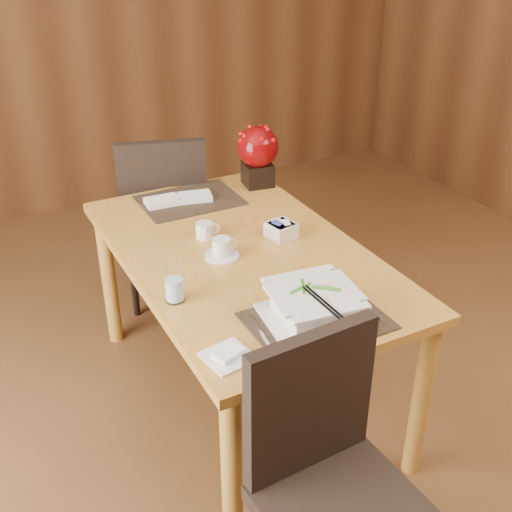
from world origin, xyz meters
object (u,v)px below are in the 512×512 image
soup_setting (314,307)px  near_chair (330,471)px  creamer_jug (204,231)px  bread_plate (228,357)px  sugar_caddy (281,230)px  far_chair (164,212)px  berry_decor (258,152)px  water_glass (174,281)px  coffee_cup (222,249)px  dining_table (243,272)px

soup_setting → near_chair: 0.52m
creamer_jug → near_chair: near_chair is taller
bread_plate → near_chair: near_chair is taller
sugar_caddy → far_chair: (-0.21, 0.86, -0.23)m
soup_setting → berry_decor: 1.19m
water_glass → near_chair: near_chair is taller
far_chair → soup_setting: bearing=106.7°
soup_setting → sugar_caddy: size_ratio=3.24×
bread_plate → sugar_caddy: bearing=49.0°
sugar_caddy → bread_plate: size_ratio=0.75×
soup_setting → berry_decor: (0.39, 1.12, 0.11)m
water_glass → near_chair: (0.18, -0.74, -0.30)m
coffee_cup → near_chair: bearing=-96.1°
coffee_cup → bread_plate: bearing=-113.2°
water_glass → bread_plate: 0.39m
water_glass → far_chair: bearing=72.2°
water_glass → berry_decor: bearing=46.6°
creamer_jug → near_chair: (-0.11, -1.13, -0.25)m
creamer_jug → soup_setting: bearing=-70.0°
dining_table → creamer_jug: creamer_jug is taller
far_chair → dining_table: bearing=107.7°
soup_setting → bread_plate: soup_setting is taller
sugar_caddy → far_chair: far_chair is taller
dining_table → water_glass: 0.46m
dining_table → far_chair: size_ratio=1.54×
dining_table → soup_setting: soup_setting is taller
berry_decor → far_chair: size_ratio=0.30×
creamer_jug → bread_plate: creamer_jug is taller
berry_decor → bread_plate: bearing=-121.6°
berry_decor → soup_setting: bearing=-109.0°
coffee_cup → soup_setting: bearing=-82.1°
water_glass → far_chair: size_ratio=0.16×
bread_plate → far_chair: size_ratio=0.14×
soup_setting → coffee_cup: 0.56m
dining_table → far_chair: 0.90m
dining_table → soup_setting: bearing=-91.7°
far_chair → bread_plate: bearing=94.2°
water_glass → bread_plate: bearing=-86.2°
berry_decor → far_chair: (-0.39, 0.32, -0.37)m
creamer_jug → berry_decor: (0.46, 0.40, 0.13)m
water_glass → bread_plate: water_glass is taller
dining_table → sugar_caddy: (0.20, 0.04, 0.13)m
sugar_caddy → far_chair: bearing=103.9°
near_chair → berry_decor: bearing=66.7°
far_chair → sugar_caddy: bearing=120.6°
soup_setting → coffee_cup: soup_setting is taller
soup_setting → berry_decor: size_ratio=1.16×
sugar_caddy → near_chair: near_chair is taller
soup_setting → far_chair: 1.47m
creamer_jug → sugar_caddy: creamer_jug is taller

